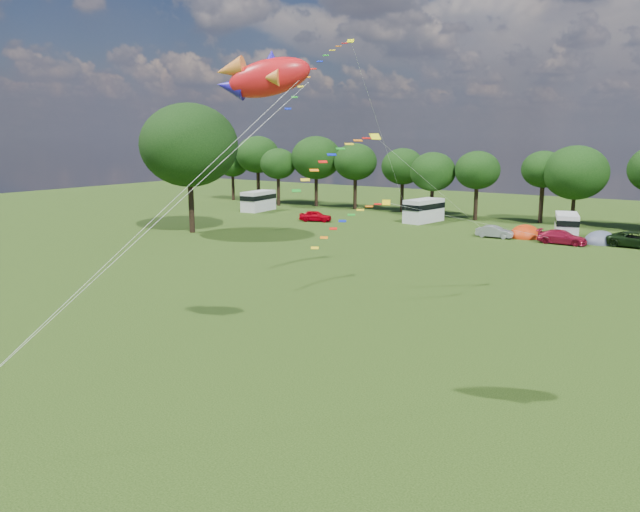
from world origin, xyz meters
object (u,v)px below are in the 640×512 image
Objects in this scene: big_tree at (189,145)px; car_d at (637,240)px; fish_kite at (262,77)px; campervan_c at (566,225)px; campervan_b at (424,210)px; tent_greyblue at (601,243)px; car_a at (316,216)px; car_b at (495,232)px; car_c at (562,237)px; tent_orange at (525,237)px; campervan_a at (258,200)px.

big_tree is 43.93m from car_d.
campervan_c is at bearing 63.23° from fish_kite.
campervan_b is 1.66× the size of tent_greyblue.
car_d is 0.89× the size of campervan_b.
car_a is 49.70m from fish_kite.
car_b is at bearing 28.12° from big_tree.
car_d is (39.82, 16.57, -8.32)m from big_tree.
tent_greyblue is at bearing 58.52° from fish_kite.
car_c is 4.50m from tent_orange.
campervan_a is at bearing 109.36° from big_tree.
campervan_b is (23.07, 2.53, 0.02)m from campervan_a.
car_c is 6.37m from car_d.
tent_greyblue is (36.69, 17.14, -9.00)m from big_tree.
car_b is 0.60× the size of campervan_a.
car_b is at bearing 71.15° from fish_kite.
campervan_b is at bearing 54.23° from car_b.
campervan_c is at bearing 29.52° from big_tree.
tent_greyblue is at bearing 81.20° from car_d.
tent_orange is (29.76, 16.60, -9.00)m from big_tree.
campervan_c is 46.60m from fish_kite.
car_c is 1.23× the size of tent_orange.
big_tree reaches higher than car_a.
campervan_b reaches higher than tent_orange.
campervan_a is at bearing 74.38° from campervan_c.
car_c is 0.75× the size of campervan_b.
big_tree reaches higher than campervan_b.
car_d is 23.70m from campervan_b.
fish_kite reaches higher than car_b.
fish_kite is at bearing -146.25° from campervan_a.
campervan_a reaches higher than car_c.
campervan_c is at bearing 32.63° from tent_orange.
campervan_c is (33.13, 18.76, -7.73)m from big_tree.
car_d reaches higher than tent_orange.
tent_orange reaches higher than tent_greyblue.
campervan_c is at bearing 73.35° from car_d.
campervan_a is 60.08m from fish_kite.
car_d is at bearing -106.15° from car_a.
tent_orange is at bearing 63.56° from car_c.
car_a is 1.10× the size of tent_orange.
campervan_a is at bearing 84.39° from car_c.
big_tree is 3.84× the size of tent_greyblue.
big_tree reaches higher than car_c.
car_d is 0.97× the size of campervan_c.
campervan_a is at bearing 50.92° from car_a.
car_b is 12.67m from car_d.
big_tree is at bearing -154.96° from tent_greyblue.
fish_kite is at bearing -96.45° from tent_greyblue.
big_tree reaches higher than tent_orange.
fish_kite is (4.45, -41.11, 11.65)m from car_b.
campervan_c reaches higher than car_a.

